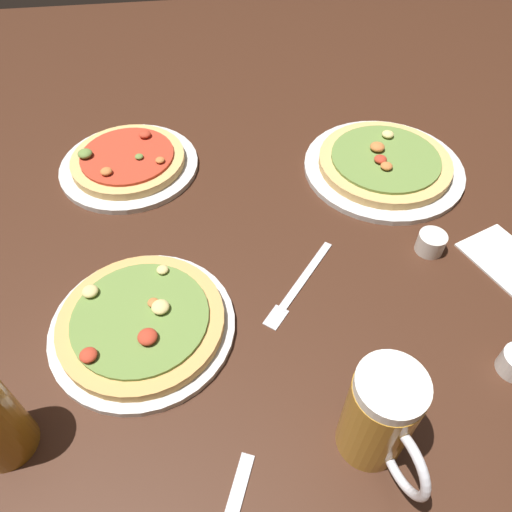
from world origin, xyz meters
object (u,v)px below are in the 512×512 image
object	(u,v)px
pizza_plate_side	(129,162)
beer_mug_amber	(381,418)
pizza_plate_far	(384,164)
pizza_plate_near	(142,323)
napkin_folded	(506,258)
ramekin_butter	(431,243)
fork_left	(299,284)

from	to	relation	value
pizza_plate_side	beer_mug_amber	xyz separation A→B (m)	(0.34, -0.64, 0.07)
pizza_plate_far	beer_mug_amber	xyz separation A→B (m)	(-0.20, -0.56, 0.07)
pizza_plate_near	napkin_folded	size ratio (longest dim) A/B	2.09
pizza_plate_side	ramekin_butter	distance (m)	0.64
napkin_folded	fork_left	bearing A→B (deg)	-178.87
pizza_plate_far	napkin_folded	world-z (taller)	pizza_plate_far
fork_left	beer_mug_amber	bearing A→B (deg)	-81.24
pizza_plate_near	ramekin_butter	world-z (taller)	pizza_plate_near
beer_mug_amber	fork_left	xyz separation A→B (m)	(-0.04, 0.28, -0.08)
ramekin_butter	napkin_folded	xyz separation A→B (m)	(0.13, -0.04, -0.02)
pizza_plate_far	napkin_folded	bearing A→B (deg)	-62.99
pizza_plate_far	pizza_plate_side	bearing A→B (deg)	171.57
pizza_plate_near	napkin_folded	distance (m)	0.65
pizza_plate_near	beer_mug_amber	size ratio (longest dim) A/B	1.76
pizza_plate_near	fork_left	world-z (taller)	pizza_plate_near
beer_mug_amber	napkin_folded	size ratio (longest dim) A/B	1.19
ramekin_butter	napkin_folded	size ratio (longest dim) A/B	0.36
pizza_plate_side	fork_left	xyz separation A→B (m)	(0.30, -0.36, -0.01)
beer_mug_amber	ramekin_butter	xyz separation A→B (m)	(0.21, 0.33, -0.06)
beer_mug_amber	pizza_plate_side	bearing A→B (deg)	118.20
beer_mug_amber	fork_left	size ratio (longest dim) A/B	0.94
pizza_plate_far	ramekin_butter	size ratio (longest dim) A/B	6.68
pizza_plate_side	napkin_folded	bearing A→B (deg)	-27.64
pizza_plate_side	beer_mug_amber	size ratio (longest dim) A/B	1.75
ramekin_butter	fork_left	size ratio (longest dim) A/B	0.29
pizza_plate_side	ramekin_butter	bearing A→B (deg)	-29.64
pizza_plate_far	ramekin_butter	xyz separation A→B (m)	(0.01, -0.23, 0.00)
pizza_plate_side	fork_left	distance (m)	0.47
pizza_plate_near	ramekin_butter	size ratio (longest dim) A/B	5.80
pizza_plate_near	pizza_plate_side	xyz separation A→B (m)	(-0.04, 0.42, -0.00)
napkin_folded	pizza_plate_far	bearing A→B (deg)	117.01
pizza_plate_far	pizza_plate_side	distance (m)	0.55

